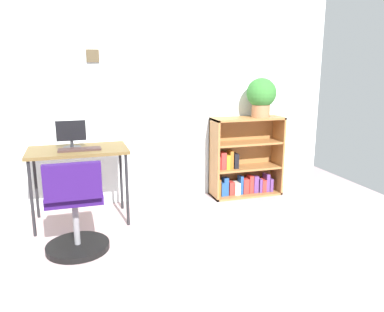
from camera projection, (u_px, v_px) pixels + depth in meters
wall_back at (107, 99)px, 4.09m from camera, size 5.20×0.12×2.31m
desk at (78, 156)px, 3.66m from camera, size 0.92×0.54×0.73m
monitor at (71, 135)px, 3.64m from camera, size 0.27×0.17×0.27m
keyboard at (80, 149)px, 3.57m from camera, size 0.39×0.14×0.02m
office_chair at (75, 212)px, 3.09m from camera, size 0.52×0.55×0.81m
bookshelf_low at (244, 161)px, 4.53m from camera, size 0.83×0.30×0.93m
potted_plant_on_shelf at (261, 95)px, 4.35m from camera, size 0.34×0.34×0.44m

